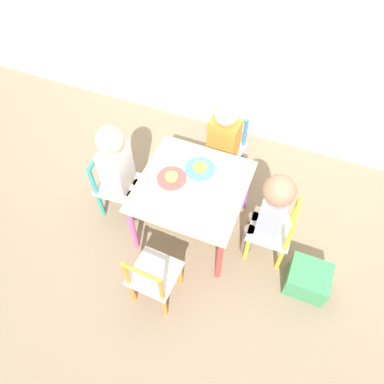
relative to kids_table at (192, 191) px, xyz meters
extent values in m
plane|color=#8C755B|center=(0.00, 0.00, -0.40)|extent=(6.00, 6.00, 0.00)
cube|color=beige|center=(0.00, 0.00, 0.05)|extent=(0.64, 0.64, 0.02)
cylinder|color=#E5599E|center=(-0.28, -0.28, -0.18)|extent=(0.04, 0.04, 0.45)
cylinder|color=#DB3D38|center=(0.28, -0.28, -0.18)|extent=(0.04, 0.04, 0.45)
cylinder|color=green|center=(-0.28, 0.28, -0.18)|extent=(0.04, 0.04, 0.45)
cylinder|color=#8E51BC|center=(0.28, 0.28, -0.18)|extent=(0.04, 0.04, 0.45)
cube|color=silver|center=(0.04, 0.51, -0.15)|extent=(0.28, 0.28, 0.02)
cylinder|color=#387AD1|center=(-0.07, 0.42, -0.28)|extent=(0.03, 0.03, 0.25)
cylinder|color=#387AD1|center=(0.14, 0.40, -0.28)|extent=(0.03, 0.03, 0.25)
cylinder|color=#387AD1|center=(-0.06, 0.63, -0.28)|extent=(0.03, 0.03, 0.25)
cylinder|color=#387AD1|center=(0.16, 0.61, -0.28)|extent=(0.03, 0.03, 0.25)
cylinder|color=#387AD1|center=(-0.06, 0.63, -0.03)|extent=(0.03, 0.03, 0.26)
cylinder|color=#387AD1|center=(0.16, 0.61, -0.03)|extent=(0.03, 0.03, 0.26)
cylinder|color=#387AD1|center=(0.05, 0.62, 0.09)|extent=(0.21, 0.04, 0.02)
cube|color=silver|center=(-0.51, -0.03, -0.15)|extent=(0.28, 0.28, 0.02)
cylinder|color=teal|center=(-0.40, -0.13, -0.28)|extent=(0.03, 0.03, 0.25)
cylinder|color=teal|center=(-0.41, 0.08, -0.28)|extent=(0.03, 0.03, 0.25)
cylinder|color=teal|center=(-0.61, -0.14, -0.28)|extent=(0.03, 0.03, 0.25)
cylinder|color=teal|center=(-0.63, 0.07, -0.28)|extent=(0.03, 0.03, 0.25)
cylinder|color=teal|center=(-0.61, -0.14, -0.03)|extent=(0.03, 0.03, 0.26)
cylinder|color=teal|center=(-0.63, 0.07, -0.03)|extent=(0.03, 0.03, 0.26)
cylinder|color=teal|center=(-0.62, -0.04, 0.09)|extent=(0.04, 0.21, 0.02)
cube|color=silver|center=(0.52, 0.01, -0.15)|extent=(0.26, 0.26, 0.02)
cylinder|color=yellow|center=(0.41, 0.11, -0.28)|extent=(0.03, 0.03, 0.25)
cylinder|color=yellow|center=(0.41, -0.10, -0.28)|extent=(0.03, 0.03, 0.25)
cylinder|color=yellow|center=(0.62, 0.12, -0.28)|extent=(0.03, 0.03, 0.25)
cylinder|color=yellow|center=(0.62, -0.09, -0.28)|extent=(0.03, 0.03, 0.25)
cylinder|color=yellow|center=(0.62, 0.12, -0.03)|extent=(0.03, 0.03, 0.26)
cylinder|color=yellow|center=(0.62, -0.09, -0.03)|extent=(0.03, 0.03, 0.26)
cylinder|color=yellow|center=(0.62, 0.01, 0.09)|extent=(0.03, 0.21, 0.02)
cube|color=silver|center=(-0.03, -0.51, -0.15)|extent=(0.27, 0.27, 0.02)
cylinder|color=orange|center=(0.09, -0.41, -0.28)|extent=(0.03, 0.03, 0.25)
cylinder|color=orange|center=(-0.13, -0.40, -0.28)|extent=(0.03, 0.03, 0.25)
cylinder|color=orange|center=(0.07, -0.63, -0.28)|extent=(0.03, 0.03, 0.25)
cylinder|color=orange|center=(-0.14, -0.62, -0.28)|extent=(0.03, 0.03, 0.25)
cylinder|color=orange|center=(0.07, -0.63, -0.03)|extent=(0.03, 0.03, 0.26)
cylinder|color=orange|center=(-0.14, -0.62, -0.03)|extent=(0.03, 0.03, 0.26)
cylinder|color=orange|center=(-0.03, -0.62, 0.09)|extent=(0.21, 0.03, 0.02)
cylinder|color=#7A6B5B|center=(-0.02, 0.40, -0.27)|extent=(0.07, 0.07, 0.27)
cylinder|color=#7A6B5B|center=(0.08, 0.39, -0.27)|extent=(0.07, 0.07, 0.27)
cube|color=orange|center=(0.04, 0.49, 0.01)|extent=(0.21, 0.16, 0.29)
sphere|color=#DBB293|center=(0.04, 0.49, 0.22)|extent=(0.17, 0.17, 0.17)
cylinder|color=#38383D|center=(-0.39, -0.07, -0.27)|extent=(0.07, 0.07, 0.27)
cylinder|color=#38383D|center=(-0.40, 0.03, -0.27)|extent=(0.07, 0.07, 0.27)
cube|color=silver|center=(-0.49, -0.03, 0.04)|extent=(0.15, 0.21, 0.35)
sphere|color=#DBB293|center=(-0.49, -0.03, 0.28)|extent=(0.17, 0.17, 0.17)
cylinder|color=#7A6B5B|center=(0.39, 0.06, -0.27)|extent=(0.07, 0.07, 0.27)
cylinder|color=#7A6B5B|center=(0.40, -0.04, -0.27)|extent=(0.07, 0.07, 0.27)
cube|color=#999EA8|center=(0.50, 0.01, 0.02)|extent=(0.14, 0.20, 0.31)
sphere|color=#A37556|center=(0.50, 0.01, 0.25)|extent=(0.18, 0.18, 0.18)
cylinder|color=#4C9EE0|center=(0.00, 0.13, 0.07)|extent=(0.19, 0.19, 0.01)
cylinder|color=#D6843D|center=(0.00, 0.13, 0.08)|extent=(0.09, 0.09, 0.02)
cylinder|color=#E54C47|center=(-0.13, 0.00, 0.07)|extent=(0.18, 0.18, 0.01)
cylinder|color=gold|center=(-0.13, 0.00, 0.08)|extent=(0.08, 0.08, 0.02)
cube|color=#3D8E56|center=(0.82, -0.14, -0.31)|extent=(0.25, 0.22, 0.18)
camera|label=1|loc=(0.49, -1.24, 1.85)|focal=35.00mm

